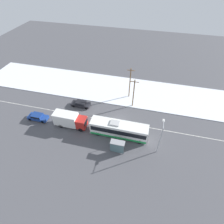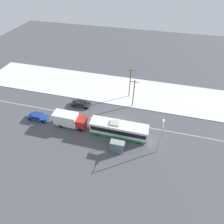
{
  "view_description": "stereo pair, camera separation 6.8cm",
  "coord_description": "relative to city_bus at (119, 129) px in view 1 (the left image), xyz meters",
  "views": [
    {
      "loc": [
        5.15,
        -25.62,
        27.61
      ],
      "look_at": [
        -1.52,
        1.34,
        1.4
      ],
      "focal_mm": 28.0,
      "sensor_mm": 36.0,
      "label": 1
    },
    {
      "loc": [
        5.22,
        -25.6,
        27.61
      ],
      "look_at": [
        -1.52,
        1.34,
        1.4
      ],
      "focal_mm": 28.0,
      "sensor_mm": 36.0,
      "label": 2
    }
  ],
  "objects": [
    {
      "name": "city_bus",
      "position": [
        0.0,
        0.0,
        0.0
      ],
      "size": [
        11.29,
        2.57,
        3.34
      ],
      "color": "white",
      "rests_on": "ground_plane"
    },
    {
      "name": "sedan_car",
      "position": [
        -10.61,
        6.4,
        -0.87
      ],
      "size": [
        4.42,
        1.8,
        1.37
      ],
      "rotation": [
        0.0,
        0.0,
        3.14
      ],
      "color": "black",
      "rests_on": "ground_plane"
    },
    {
      "name": "box_truck",
      "position": [
        -10.43,
        -0.01,
        0.15
      ],
      "size": [
        6.82,
        2.3,
        3.25
      ],
      "color": "silver",
      "rests_on": "ground_plane"
    },
    {
      "name": "pedestrian_at_stop",
      "position": [
        1.29,
        -2.84,
        -0.61
      ],
      "size": [
        0.6,
        0.27,
        1.66
      ],
      "color": "#23232D",
      "rests_on": "ground_plane"
    },
    {
      "name": "ground_plane",
      "position": [
        -1.05,
        3.36,
        -1.63
      ],
      "size": [
        120.0,
        120.0,
        0.0
      ],
      "primitive_type": "plane",
      "color": "#4C4C51"
    },
    {
      "name": "utility_pole_snowlot",
      "position": [
        -0.18,
        12.81,
        2.53
      ],
      "size": [
        1.8,
        0.24,
        7.95
      ],
      "color": "brown",
      "rests_on": "ground_plane"
    },
    {
      "name": "streetlamp",
      "position": [
        7.65,
        -1.85,
        2.58
      ],
      "size": [
        0.36,
        2.32,
        6.61
      ],
      "color": "#9EA3A8",
      "rests_on": "ground_plane"
    },
    {
      "name": "snow_lot",
      "position": [
        -1.05,
        14.94,
        -1.57
      ],
      "size": [
        80.0,
        12.42,
        0.12
      ],
      "color": "silver",
      "rests_on": "ground_plane"
    },
    {
      "name": "parked_car_near_truck",
      "position": [
        -18.11,
        0.02,
        -0.86
      ],
      "size": [
        4.35,
        1.8,
        1.4
      ],
      "color": "navy",
      "rests_on": "ground_plane"
    },
    {
      "name": "bus_shelter",
      "position": [
        0.54,
        -3.97,
        0.04
      ],
      "size": [
        2.61,
        1.2,
        2.4
      ],
      "color": "gray",
      "rests_on": "ground_plane"
    },
    {
      "name": "utility_pole_roadside",
      "position": [
        1.26,
        9.43,
        2.19
      ],
      "size": [
        1.8,
        0.24,
        7.28
      ],
      "color": "brown",
      "rests_on": "ground_plane"
    },
    {
      "name": "lane_marking_center",
      "position": [
        -1.05,
        3.36,
        -1.63
      ],
      "size": [
        60.0,
        0.12,
        0.0
      ],
      "color": "silver",
      "rests_on": "ground_plane"
    }
  ]
}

